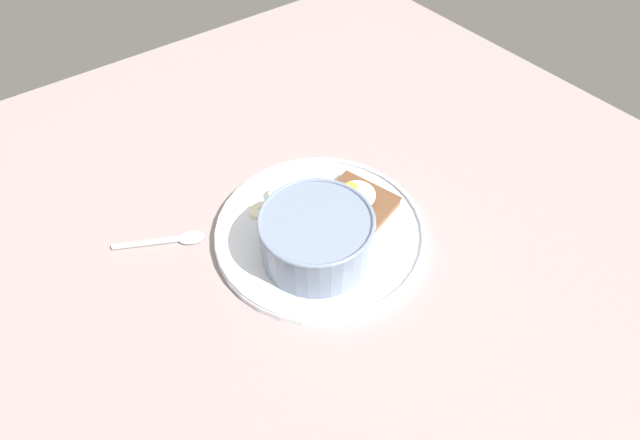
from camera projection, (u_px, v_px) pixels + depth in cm
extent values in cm
cube|color=gray|center=(320.00, 239.00, 70.28)|extent=(120.00, 120.00, 2.00)
cylinder|color=white|center=(320.00, 232.00, 69.16)|extent=(29.12, 29.12, 1.00)
torus|color=white|center=(320.00, 228.00, 68.56)|extent=(28.92, 28.92, 0.60)
cylinder|color=slate|center=(316.00, 237.00, 63.61)|extent=(14.52, 14.52, 6.61)
torus|color=slate|center=(316.00, 220.00, 61.13)|extent=(14.72, 14.72, 0.60)
cylinder|color=white|center=(316.00, 240.00, 64.01)|extent=(13.12, 13.12, 5.12)
ellipsoid|color=white|center=(316.00, 228.00, 62.24)|extent=(12.46, 12.46, 1.20)
ellipsoid|color=tan|center=(318.00, 226.00, 62.05)|extent=(1.55, 1.09, 0.62)
ellipsoid|color=#94724E|center=(318.00, 227.00, 61.90)|extent=(1.78, 1.49, 0.65)
ellipsoid|color=tan|center=(320.00, 248.00, 59.71)|extent=(1.98, 1.57, 0.74)
ellipsoid|color=#95614D|center=(334.00, 220.00, 62.73)|extent=(1.26, 0.94, 0.49)
ellipsoid|color=#926C4D|center=(332.00, 244.00, 60.08)|extent=(1.73, 1.84, 0.67)
ellipsoid|color=#9A6542|center=(286.00, 224.00, 62.17)|extent=(1.85, 1.51, 0.68)
ellipsoid|color=tan|center=(318.00, 224.00, 62.17)|extent=(1.95, 2.24, 0.81)
cube|color=brown|center=(353.00, 201.00, 70.49)|extent=(11.98, 11.98, 0.30)
cube|color=brown|center=(353.00, 204.00, 70.96)|extent=(11.74, 11.74, 1.45)
ellipsoid|color=white|center=(353.00, 194.00, 69.36)|extent=(5.76, 5.29, 2.81)
sphere|color=yellow|center=(350.00, 191.00, 68.67)|extent=(2.47, 2.47, 2.47)
ellipsoid|color=yellow|center=(325.00, 206.00, 69.44)|extent=(2.86, 2.00, 0.36)
cylinder|color=beige|center=(279.00, 196.00, 72.11)|extent=(4.11, 4.14, 1.58)
cylinder|color=#B9AD90|center=(279.00, 193.00, 71.64)|extent=(0.73, 0.74, 0.18)
cylinder|color=#FAE4C8|center=(287.00, 209.00, 70.58)|extent=(3.20, 3.12, 1.31)
cylinder|color=#C3B29C|center=(286.00, 206.00, 70.19)|extent=(0.57, 0.56, 0.17)
cylinder|color=#F3E9C0|center=(260.00, 211.00, 70.48)|extent=(3.75, 3.77, 0.98)
cylinder|color=#BDB596|center=(259.00, 209.00, 70.16)|extent=(0.67, 0.68, 0.15)
cylinder|color=silver|center=(152.00, 242.00, 68.08)|extent=(9.73, 5.63, 0.80)
ellipsoid|color=silver|center=(191.00, 237.00, 68.63)|extent=(4.30, 3.80, 0.70)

